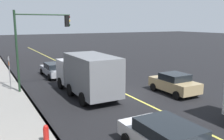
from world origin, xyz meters
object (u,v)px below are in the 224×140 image
object	(u,v)px
truck_gray	(87,74)
fire_hydrant	(46,135)
car_silver	(55,69)
traffic_light_mast	(38,37)
car_white	(169,140)
car_tan	(174,83)
street_sign_post	(9,71)

from	to	relation	value
truck_gray	fire_hydrant	xyz separation A→B (m)	(-6.03, 4.46, -1.15)
car_silver	traffic_light_mast	distance (m)	6.24
car_white	car_tan	xyz separation A→B (m)	(6.68, -6.38, 0.03)
car_white	traffic_light_mast	size ratio (longest dim) A/B	0.75
truck_gray	fire_hydrant	bearing A→B (deg)	143.51
truck_gray	car_white	bearing A→B (deg)	176.73
traffic_light_mast	fire_hydrant	size ratio (longest dim) A/B	6.46
car_white	car_silver	size ratio (longest dim) A/B	0.99
car_white	fire_hydrant	xyz separation A→B (m)	(3.24, 3.93, -0.28)
traffic_light_mast	street_sign_post	distance (m)	3.41
car_white	car_silver	world-z (taller)	car_white
car_tan	traffic_light_mast	xyz separation A→B (m)	(5.44, 8.59, 3.38)
truck_gray	traffic_light_mast	size ratio (longest dim) A/B	1.15
car_silver	truck_gray	xyz separation A→B (m)	(-7.46, -0.34, 0.90)
truck_gray	street_sign_post	size ratio (longest dim) A/B	2.57
car_white	fire_hydrant	world-z (taller)	car_white
traffic_light_mast	street_sign_post	size ratio (longest dim) A/B	2.23
street_sign_post	fire_hydrant	world-z (taller)	street_sign_post
car_silver	fire_hydrant	distance (m)	14.11
car_white	truck_gray	world-z (taller)	truck_gray
car_white	car_silver	xyz separation A→B (m)	(16.74, -0.19, -0.04)
traffic_light_mast	truck_gray	bearing A→B (deg)	-136.18
street_sign_post	fire_hydrant	size ratio (longest dim) A/B	2.89
car_tan	street_sign_post	size ratio (longest dim) A/B	1.42
street_sign_post	car_silver	bearing A→B (deg)	-50.77
car_white	truck_gray	bearing A→B (deg)	-3.27
car_silver	truck_gray	distance (m)	7.53
traffic_light_mast	street_sign_post	xyz separation A→B (m)	(1.00, 2.03, -2.55)
car_white	car_silver	bearing A→B (deg)	-0.66
traffic_light_mast	fire_hydrant	distance (m)	9.77
car_silver	truck_gray	bearing A→B (deg)	-177.41
car_white	car_silver	distance (m)	16.74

